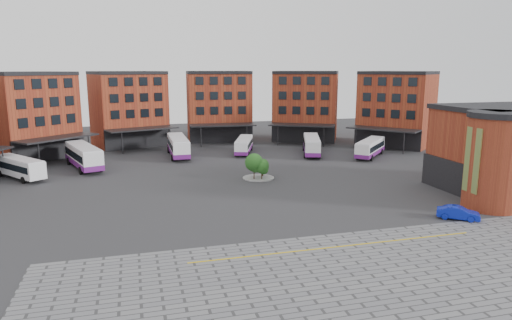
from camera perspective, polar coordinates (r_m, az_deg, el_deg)
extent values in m
plane|color=#28282B|center=(52.28, 1.70, -5.42)|extent=(160.00, 160.00, 0.00)
cube|color=slate|center=(34.23, 16.22, -15.26)|extent=(50.00, 22.00, 0.02)
cube|color=gold|center=(40.61, 10.29, -10.60)|extent=(26.00, 0.15, 0.02)
cylinder|color=black|center=(73.51, -29.00, -0.34)|extent=(0.20, 0.20, 4.00)
cube|color=maroon|center=(86.86, -26.38, 4.84)|extent=(16.35, 16.13, 14.00)
cube|color=black|center=(83.38, -24.36, 1.31)|extent=(10.00, 9.07, 4.00)
cube|color=black|center=(86.48, -26.81, 9.64)|extent=(16.55, 16.35, 0.60)
cube|color=black|center=(82.39, -24.69, 6.23)|extent=(8.60, 7.77, 8.00)
cube|color=black|center=(81.14, -23.57, 2.56)|extent=(12.61, 11.97, 0.25)
cylinder|color=black|center=(77.53, -25.49, 0.53)|extent=(0.20, 0.20, 4.00)
cylinder|color=black|center=(82.56, -20.15, 1.54)|extent=(0.20, 0.20, 4.00)
cube|color=maroon|center=(94.68, -15.62, 6.04)|extent=(15.55, 13.69, 14.00)
cube|color=black|center=(90.69, -14.47, 2.70)|extent=(12.45, 4.71, 4.00)
cube|color=black|center=(94.33, -15.86, 10.46)|extent=(15.65, 13.97, 0.60)
cube|color=black|center=(89.75, -14.65, 7.23)|extent=(10.87, 3.87, 8.00)
cube|color=black|center=(88.23, -14.01, 3.80)|extent=(13.72, 8.39, 0.25)
cylinder|color=black|center=(85.37, -16.39, 2.08)|extent=(0.20, 0.20, 4.00)
cylinder|color=black|center=(88.51, -10.78, 2.66)|extent=(0.20, 0.20, 4.00)
cube|color=maroon|center=(98.73, -4.71, 6.62)|extent=(13.67, 10.88, 14.00)
cube|color=black|center=(94.50, -4.33, 3.37)|extent=(13.00, 1.41, 4.00)
cube|color=black|center=(98.41, -4.78, 10.86)|extent=(13.69, 11.18, 0.60)
cube|color=black|center=(93.57, -4.38, 7.72)|extent=(11.42, 0.95, 8.00)
cube|color=black|center=(91.92, -4.17, 4.40)|extent=(13.28, 5.30, 0.25)
cylinder|color=black|center=(89.98, -6.89, 2.91)|extent=(0.20, 0.20, 4.00)
cylinder|color=black|center=(91.09, -1.17, 3.10)|extent=(0.20, 0.20, 4.00)
cube|color=maroon|center=(98.87, 6.24, 6.60)|extent=(16.12, 14.81, 14.00)
cube|color=black|center=(94.62, 5.89, 3.35)|extent=(11.81, 6.35, 4.00)
cube|color=black|center=(98.54, 6.34, 10.84)|extent=(16.26, 15.08, 0.60)
cube|color=black|center=(93.70, 5.96, 7.70)|extent=(10.26, 5.33, 8.00)
cube|color=black|center=(92.04, 5.76, 4.39)|extent=(13.58, 9.82, 0.25)
cylinder|color=black|center=(91.13, 2.76, 3.09)|extent=(0.20, 0.20, 4.00)
cylinder|color=black|center=(90.16, 8.48, 2.89)|extent=(0.20, 0.20, 4.00)
cube|color=maroon|center=(95.07, 17.15, 5.98)|extent=(16.02, 16.39, 14.00)
cube|color=black|center=(91.06, 16.03, 2.65)|extent=(8.74, 10.28, 4.00)
cube|color=black|center=(94.73, 17.42, 10.38)|extent=(16.25, 16.58, 0.60)
cube|color=black|center=(90.12, 16.24, 7.17)|extent=(7.47, 8.86, 8.00)
cube|color=black|center=(88.59, 15.60, 3.75)|extent=(11.73, 12.79, 0.25)
cylinder|color=black|center=(88.79, 12.38, 2.62)|extent=(0.20, 0.20, 4.00)
cylinder|color=black|center=(85.78, 17.99, 2.03)|extent=(0.20, 0.20, 4.00)
cube|color=maroon|center=(64.75, 28.64, 1.00)|extent=(14.00, 12.00, 10.00)
cube|color=black|center=(64.14, 29.08, 5.66)|extent=(14.40, 12.40, 0.60)
cube|color=black|center=(60.66, 23.50, -2.06)|extent=(0.40, 12.00, 4.00)
cylinder|color=maroon|center=(55.71, 27.63, -0.39)|extent=(6.00, 6.00, 10.00)
cylinder|color=black|center=(55.00, 28.14, 5.03)|extent=(6.40, 6.40, 0.60)
cube|color=#C25416|center=(53.71, 25.40, -0.04)|extent=(0.12, 2.20, 7.00)
cylinder|color=gray|center=(63.93, 0.31, -2.24)|extent=(4.40, 4.40, 0.12)
cylinder|color=#332114|center=(62.97, -0.25, -1.69)|extent=(0.14, 0.14, 1.73)
sphere|color=#164216|center=(62.64, -0.25, -0.31)|extent=(2.51, 2.51, 2.51)
sphere|color=#164216|center=(62.66, -0.04, -0.79)|extent=(1.76, 1.76, 1.76)
cylinder|color=#332114|center=(64.57, 0.85, -1.58)|extent=(0.14, 0.14, 1.26)
sphere|color=#164216|center=(64.33, 0.85, -0.60)|extent=(1.72, 1.72, 1.72)
sphere|color=#164216|center=(64.32, 1.06, -0.95)|extent=(1.20, 1.20, 1.20)
cylinder|color=#332114|center=(62.90, 0.73, -1.89)|extent=(0.14, 0.14, 1.34)
sphere|color=#164216|center=(62.63, 0.73, -0.82)|extent=(1.94, 1.94, 1.94)
sphere|color=#164216|center=(62.63, 0.94, -1.19)|extent=(1.36, 1.36, 1.36)
cube|color=white|center=(71.52, -27.50, -0.74)|extent=(8.23, 9.71, 2.32)
cube|color=black|center=(71.49, -27.51, -0.61)|extent=(7.77, 9.08, 0.90)
cube|color=silver|center=(71.30, -27.59, 0.20)|extent=(7.90, 9.32, 0.11)
cube|color=black|center=(76.08, -29.17, -0.08)|extent=(1.67, 1.32, 1.04)
cylinder|color=black|center=(74.28, -29.35, -1.47)|extent=(0.80, 0.92, 0.95)
cylinder|color=black|center=(75.21, -27.70, -1.17)|extent=(0.80, 0.92, 0.95)
cylinder|color=black|center=(68.31, -27.10, -2.26)|extent=(0.80, 0.92, 0.95)
cylinder|color=black|center=(69.32, -25.34, -1.92)|extent=(0.80, 0.92, 0.95)
cube|color=white|center=(74.73, -20.77, 0.56)|extent=(6.70, 12.88, 2.81)
cube|color=black|center=(74.69, -20.78, 0.71)|extent=(6.44, 11.94, 1.09)
cube|color=silver|center=(74.49, -20.85, 1.66)|extent=(6.43, 12.36, 0.14)
cube|color=black|center=(80.67, -21.79, 1.42)|extent=(2.35, 0.88, 1.26)
cube|color=#691B7A|center=(74.91, -20.72, -0.20)|extent=(6.75, 12.93, 0.80)
cylinder|color=black|center=(78.60, -22.38, -0.15)|extent=(0.69, 1.20, 1.15)
cylinder|color=black|center=(79.17, -20.35, 0.08)|extent=(0.69, 1.20, 1.15)
cylinder|color=black|center=(70.83, -21.08, -1.24)|extent=(0.69, 1.20, 1.15)
cylinder|color=black|center=(71.47, -18.84, -0.98)|extent=(0.69, 1.20, 1.15)
cube|color=white|center=(80.56, -9.71, 1.82)|extent=(2.81, 12.21, 2.72)
cube|color=black|center=(80.53, -9.71, 1.96)|extent=(2.87, 11.23, 1.05)
cube|color=silver|center=(80.34, -9.74, 2.82)|extent=(2.70, 11.72, 0.13)
cube|color=black|center=(86.42, -10.12, 2.62)|extent=(2.36, 0.13, 1.22)
cube|color=#691B7A|center=(80.72, -9.69, 1.15)|extent=(2.85, 12.25, 0.78)
cylinder|color=black|center=(84.52, -10.88, 1.25)|extent=(0.34, 1.11, 1.11)
cylinder|color=black|center=(84.77, -9.01, 1.35)|extent=(0.34, 1.11, 1.11)
cylinder|color=black|center=(76.86, -10.41, 0.27)|extent=(0.34, 1.11, 1.11)
cylinder|color=black|center=(77.13, -8.36, 0.38)|extent=(0.34, 1.11, 1.11)
cube|color=white|center=(82.46, -1.52, 1.94)|extent=(5.48, 10.10, 2.21)
cube|color=black|center=(82.43, -1.52, 2.05)|extent=(5.27, 9.37, 0.86)
cube|color=silver|center=(82.28, -1.53, 2.73)|extent=(5.26, 9.70, 0.11)
cube|color=black|center=(87.20, -1.18, 2.60)|extent=(1.84, 0.76, 0.99)
cube|color=#691B7A|center=(82.59, -1.52, 1.40)|extent=(5.53, 10.15, 0.63)
cylinder|color=black|center=(85.88, -2.04, 1.54)|extent=(0.56, 0.94, 0.90)
cylinder|color=black|center=(85.65, -0.54, 1.52)|extent=(0.56, 0.94, 0.90)
cylinder|color=black|center=(79.68, -2.57, 0.76)|extent=(0.56, 0.94, 0.90)
cylinder|color=black|center=(79.43, -0.96, 0.74)|extent=(0.56, 0.94, 0.90)
cube|color=silver|center=(81.87, 6.97, 1.96)|extent=(6.21, 11.55, 2.53)
cube|color=black|center=(81.84, 6.97, 2.08)|extent=(5.96, 10.72, 0.98)
cube|color=silver|center=(81.67, 6.99, 2.87)|extent=(5.96, 11.09, 0.12)
cube|color=black|center=(87.33, 6.81, 2.70)|extent=(2.11, 0.84, 1.13)
cube|color=#691B7A|center=(82.02, 6.95, 1.34)|extent=(6.26, 11.60, 0.72)
cylinder|color=black|center=(85.61, 5.98, 1.50)|extent=(0.64, 1.08, 1.03)
cylinder|color=black|center=(85.73, 7.70, 1.47)|extent=(0.64, 1.08, 1.03)
cylinder|color=black|center=(78.48, 6.12, 0.59)|extent=(0.64, 1.08, 1.03)
cylinder|color=black|center=(78.60, 8.00, 0.56)|extent=(0.64, 1.08, 1.03)
cube|color=white|center=(81.46, 14.09, 1.58)|extent=(9.15, 9.42, 2.38)
cube|color=black|center=(81.43, 14.09, 1.69)|extent=(8.60, 8.84, 0.92)
cube|color=silver|center=(81.26, 14.13, 2.44)|extent=(8.78, 9.04, 0.12)
cube|color=black|center=(86.46, 14.98, 2.23)|extent=(1.58, 1.51, 1.07)
cube|color=#691B7A|center=(81.60, 14.06, 0.99)|extent=(9.20, 9.47, 0.68)
cylinder|color=black|center=(85.23, 13.84, 1.16)|extent=(0.88, 0.90, 0.97)
cylinder|color=black|center=(84.67, 15.43, 1.02)|extent=(0.88, 0.90, 0.97)
cylinder|color=black|center=(78.73, 12.56, 0.40)|extent=(0.88, 0.90, 0.97)
cylinder|color=black|center=(78.12, 14.27, 0.23)|extent=(0.88, 0.90, 0.97)
imported|color=#0D1EAC|center=(51.01, 23.96, -6.06)|extent=(4.14, 3.63, 1.36)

